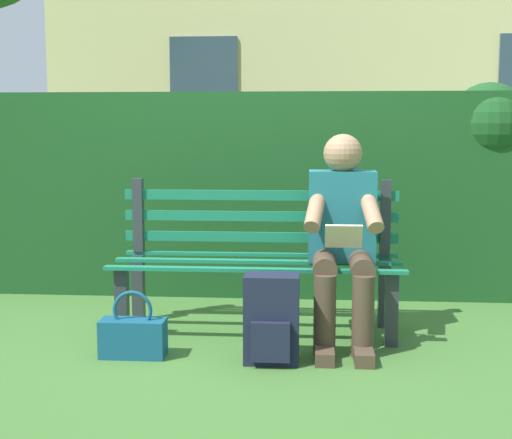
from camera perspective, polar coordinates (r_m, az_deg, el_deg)
ground at (r=4.25m, az=0.10°, el=-9.04°), size 60.00×60.00×0.00m
park_bench at (r=4.24m, az=0.20°, el=-2.91°), size 1.67×0.55×0.89m
person_seated at (r=4.01m, az=6.93°, el=-1.08°), size 0.44×0.73×1.17m
hedge_backdrop at (r=5.25m, az=2.04°, el=2.48°), size 4.93×0.70×1.51m
backpack at (r=3.68m, az=1.26°, el=-8.02°), size 0.28×0.25×0.46m
handbag at (r=3.85m, az=-9.81°, el=-9.16°), size 0.34×0.15×0.36m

